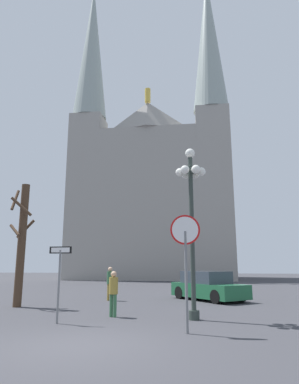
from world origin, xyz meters
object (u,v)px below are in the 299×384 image
Objects in this scene: street_lamp at (191,204)px; parked_car_near_green at (208,287)px; one_way_arrow_sign at (59,274)px; pedestrian_walking at (113,289)px; cathedral at (153,187)px; bare_tree at (21,241)px; pedestrian_standing at (110,280)px; stop_sign at (186,248)px.

street_lamp is 1.38× the size of parked_car_near_green.
one_way_arrow_sign is 2.16m from pedestrian_walking.
cathedral is 7.49× the size of bare_tree.
parked_car_near_green is 5.02m from pedestrian_standing.
stop_sign is 8.87m from parked_car_near_green.
stop_sign is 4.25m from one_way_arrow_sign.
street_lamp is at bearing -80.28° from cathedral.
pedestrian_standing is at bearing -87.68° from cathedral.
cathedral is at bearing 98.78° from stop_sign.
bare_tree is 4.86m from pedestrian_standing.
stop_sign is at bearing -81.22° from cathedral.
pedestrian_walking is at bearing -24.65° from bare_tree.
pedestrian_standing is (-4.93, -0.88, 0.32)m from parked_car_near_green.
pedestrian_standing is (1.03, -25.43, -10.60)m from cathedral.
parked_car_near_green is at bearing 60.43° from pedestrian_walking.
stop_sign is at bearing -14.14° from one_way_arrow_sign.
cathedral is 24.44× the size of pedestrian_standing.
stop_sign reaches higher than pedestrian_standing.
parked_car_near_green is at bearing 25.55° from bare_tree.
street_lamp is at bearing 85.99° from stop_sign.
one_way_arrow_sign reaches higher than pedestrian_standing.
street_lamp is 3.60× the size of pedestrian_standing.
street_lamp is (5.30, -30.92, -7.72)m from cathedral.
pedestrian_standing reaches higher than parked_car_near_green.
cathedral is 34.91m from stop_sign.
cathedral is at bearing 92.32° from pedestrian_standing.
street_lamp reaches higher than bare_tree.
stop_sign reaches higher than one_way_arrow_sign.
one_way_arrow_sign is at bearing -89.58° from pedestrian_standing.
one_way_arrow_sign is at bearing -162.96° from street_lamp.
pedestrian_standing is (-1.45, 5.25, 0.06)m from pedestrian_walking.
stop_sign is 8.82m from bare_tree.
bare_tree reaches higher than pedestrian_walking.
street_lamp is at bearing -95.98° from parked_car_near_green.
stop_sign is at bearing -32.60° from bare_tree.
stop_sign is 8.91m from pedestrian_standing.
pedestrian_standing is at bearing -169.84° from parked_car_near_green.
parked_car_near_green is 7.06m from pedestrian_walking.
cathedral is 33.78m from one_way_arrow_sign.
parked_car_near_green is (4.88, 7.67, -0.84)m from one_way_arrow_sign.
pedestrian_walking is at bearing 136.02° from stop_sign.
stop_sign is 0.54× the size of street_lamp.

